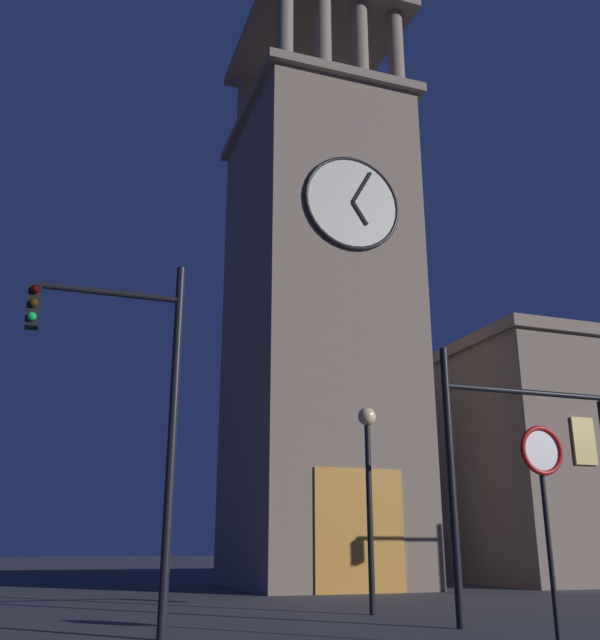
{
  "coord_description": "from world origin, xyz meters",
  "views": [
    {
      "loc": [
        11.26,
        24.17,
        1.45
      ],
      "look_at": [
        2.07,
        -2.21,
        10.41
      ],
      "focal_mm": 39.8,
      "sensor_mm": 36.0,
      "label": 1
    }
  ],
  "objects_px": {
    "clocktower": "(317,318)",
    "traffic_signal_near": "(510,444)",
    "traffic_signal_far": "(131,388)",
    "no_horn_sign": "(543,470)",
    "street_lamp": "(368,465)"
  },
  "relations": [
    {
      "from": "no_horn_sign",
      "to": "clocktower",
      "type": "bearing_deg",
      "value": -98.9
    },
    {
      "from": "traffic_signal_far",
      "to": "no_horn_sign",
      "type": "height_order",
      "value": "traffic_signal_far"
    },
    {
      "from": "traffic_signal_near",
      "to": "street_lamp",
      "type": "relative_size",
      "value": 1.15
    },
    {
      "from": "traffic_signal_near",
      "to": "traffic_signal_far",
      "type": "distance_m",
      "value": 7.75
    },
    {
      "from": "clocktower",
      "to": "street_lamp",
      "type": "xyz_separation_m",
      "value": [
        2.76,
        10.71,
        -7.26
      ]
    },
    {
      "from": "clocktower",
      "to": "traffic_signal_near",
      "type": "height_order",
      "value": "clocktower"
    },
    {
      "from": "traffic_signal_far",
      "to": "no_horn_sign",
      "type": "relative_size",
      "value": 1.99
    },
    {
      "from": "street_lamp",
      "to": "traffic_signal_far",
      "type": "bearing_deg",
      "value": 26.83
    },
    {
      "from": "clocktower",
      "to": "traffic_signal_near",
      "type": "relative_size",
      "value": 5.1
    },
    {
      "from": "no_horn_sign",
      "to": "traffic_signal_far",
      "type": "bearing_deg",
      "value": -28.58
    },
    {
      "from": "clocktower",
      "to": "traffic_signal_far",
      "type": "distance_m",
      "value": 17.48
    },
    {
      "from": "clocktower",
      "to": "traffic_signal_near",
      "type": "xyz_separation_m",
      "value": [
        0.98,
        13.86,
        -7.09
      ]
    },
    {
      "from": "traffic_signal_near",
      "to": "street_lamp",
      "type": "bearing_deg",
      "value": -60.52
    },
    {
      "from": "clocktower",
      "to": "traffic_signal_far",
      "type": "relative_size",
      "value": 4.22
    },
    {
      "from": "clocktower",
      "to": "traffic_signal_near",
      "type": "distance_m",
      "value": 15.6
    }
  ]
}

